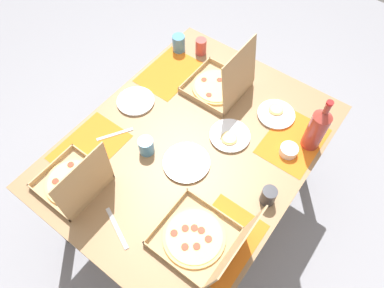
{
  "coord_description": "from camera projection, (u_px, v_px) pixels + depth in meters",
  "views": [
    {
      "loc": [
        0.77,
        0.58,
        2.23
      ],
      "look_at": [
        0.0,
        0.0,
        0.76
      ],
      "focal_mm": 32.78,
      "sensor_mm": 36.0,
      "label": 1
    }
  ],
  "objects": [
    {
      "name": "placemat_far_right",
      "position": [
        222.0,
        241.0,
        1.49
      ],
      "size": [
        0.36,
        0.26,
        0.0
      ],
      "primitive_type": "cube",
      "color": "orange",
      "rests_on": "dining_table"
    },
    {
      "name": "pizza_box_edge_far",
      "position": [
        221.0,
        84.0,
        1.91
      ],
      "size": [
        0.3,
        0.31,
        0.34
      ],
      "color": "tan",
      "rests_on": "dining_table"
    },
    {
      "name": "plate_far_right",
      "position": [
        230.0,
        136.0,
        1.77
      ],
      "size": [
        0.21,
        0.21,
        0.03
      ],
      "color": "white",
      "rests_on": "dining_table"
    },
    {
      "name": "plate_near_right",
      "position": [
        186.0,
        163.0,
        1.69
      ],
      "size": [
        0.23,
        0.23,
        0.02
      ],
      "color": "white",
      "rests_on": "dining_table"
    },
    {
      "name": "pizza_box_center",
      "position": [
        75.0,
        182.0,
        1.59
      ],
      "size": [
        0.28,
        0.29,
        0.32
      ],
      "color": "tan",
      "rests_on": "dining_table"
    },
    {
      "name": "cup_clear_right",
      "position": [
        146.0,
        146.0,
        1.7
      ],
      "size": [
        0.07,
        0.07,
        0.09
      ],
      "primitive_type": "cylinder",
      "color": "teal",
      "rests_on": "dining_table"
    },
    {
      "name": "dining_table",
      "position": [
        192.0,
        155.0,
        1.85
      ],
      "size": [
        1.42,
        1.1,
        0.76
      ],
      "color": "#3F3328",
      "rests_on": "ground_plane"
    },
    {
      "name": "fork_by_far_right",
      "position": [
        115.0,
        134.0,
        1.79
      ],
      "size": [
        0.17,
        0.11,
        0.0
      ],
      "primitive_type": "cube",
      "rotation": [
        0.0,
        0.0,
        2.59
      ],
      "color": "#B7B7BC",
      "rests_on": "dining_table"
    },
    {
      "name": "condiment_bowl",
      "position": [
        289.0,
        150.0,
        1.71
      ],
      "size": [
        0.09,
        0.09,
        0.04
      ],
      "primitive_type": "cylinder",
      "color": "white",
      "rests_on": "dining_table"
    },
    {
      "name": "soda_bottle",
      "position": [
        317.0,
        128.0,
        1.65
      ],
      "size": [
        0.09,
        0.09,
        0.32
      ],
      "color": "#B2382D",
      "rests_on": "dining_table"
    },
    {
      "name": "ground_plane",
      "position": [
        192.0,
        205.0,
        2.4
      ],
      "size": [
        6.0,
        6.0,
        0.0
      ],
      "primitive_type": "plane",
      "color": "gray"
    },
    {
      "name": "knife_by_far_left",
      "position": [
        117.0,
        228.0,
        1.52
      ],
      "size": [
        0.1,
        0.2,
        0.0
      ],
      "primitive_type": "cube",
      "rotation": [
        0.0,
        0.0,
        4.31
      ],
      "color": "#B7B7BC",
      "rests_on": "dining_table"
    },
    {
      "name": "placemat_near_left",
      "position": [
        170.0,
        73.0,
        2.03
      ],
      "size": [
        0.36,
        0.26,
        0.0
      ],
      "primitive_type": "cube",
      "color": "orange",
      "rests_on": "dining_table"
    },
    {
      "name": "cup_red",
      "position": [
        179.0,
        43.0,
        2.09
      ],
      "size": [
        0.07,
        0.07,
        0.1
      ],
      "primitive_type": "cylinder",
      "color": "teal",
      "rests_on": "dining_table"
    },
    {
      "name": "plate_middle",
      "position": [
        136.0,
        101.0,
        1.9
      ],
      "size": [
        0.2,
        0.2,
        0.02
      ],
      "color": "white",
      "rests_on": "dining_table"
    },
    {
      "name": "cup_clear_left",
      "position": [
        268.0,
        196.0,
        1.55
      ],
      "size": [
        0.07,
        0.07,
        0.09
      ],
      "primitive_type": "cylinder",
      "color": "#333338",
      "rests_on": "dining_table"
    },
    {
      "name": "plate_near_left",
      "position": [
        276.0,
        114.0,
        1.85
      ],
      "size": [
        0.2,
        0.2,
        0.03
      ],
      "color": "white",
      "rests_on": "dining_table"
    },
    {
      "name": "placemat_far_left",
      "position": [
        293.0,
        141.0,
        1.77
      ],
      "size": [
        0.36,
        0.26,
        0.0
      ],
      "primitive_type": "cube",
      "color": "orange",
      "rests_on": "dining_table"
    },
    {
      "name": "pizza_box_corner_left",
      "position": [
        202.0,
        239.0,
        1.44
      ],
      "size": [
        0.31,
        0.36,
        0.34
      ],
      "color": "tan",
      "rests_on": "dining_table"
    },
    {
      "name": "placemat_near_right",
      "position": [
        90.0,
        147.0,
        1.75
      ],
      "size": [
        0.36,
        0.26,
        0.0
      ],
      "primitive_type": "cube",
      "color": "orange",
      "rests_on": "dining_table"
    },
    {
      "name": "cup_dark",
      "position": [
        201.0,
        46.0,
        2.08
      ],
      "size": [
        0.06,
        0.06,
        0.1
      ],
      "primitive_type": "cylinder",
      "color": "#BF4742",
      "rests_on": "dining_table"
    }
  ]
}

